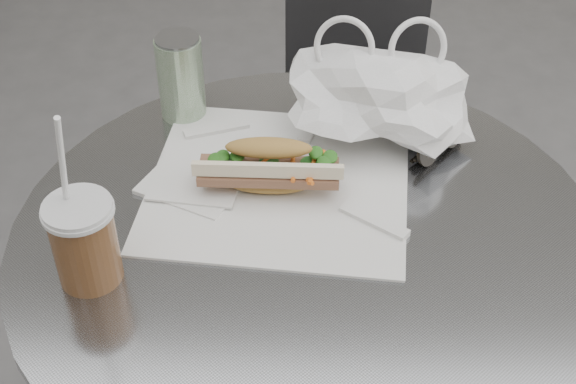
{
  "coord_description": "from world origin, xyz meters",
  "views": [
    {
      "loc": [
        -0.0,
        -0.54,
        1.44
      ],
      "look_at": [
        -0.03,
        0.22,
        0.79
      ],
      "focal_mm": 50.0,
      "sensor_mm": 36.0,
      "label": 1
    }
  ],
  "objects_px": {
    "sunglasses": "(439,142)",
    "drink_can": "(181,77)",
    "banh_mi": "(269,167)",
    "iced_coffee": "(84,240)",
    "chair_far": "(348,161)",
    "cafe_table": "(305,365)"
  },
  "relations": [
    {
      "from": "chair_far",
      "to": "drink_can",
      "type": "relative_size",
      "value": 5.66
    },
    {
      "from": "chair_far",
      "to": "sunglasses",
      "type": "bearing_deg",
      "value": 104.53
    },
    {
      "from": "drink_can",
      "to": "iced_coffee",
      "type": "bearing_deg",
      "value": -100.97
    },
    {
      "from": "cafe_table",
      "to": "banh_mi",
      "type": "bearing_deg",
      "value": 124.42
    },
    {
      "from": "cafe_table",
      "to": "sunglasses",
      "type": "height_order",
      "value": "sunglasses"
    },
    {
      "from": "iced_coffee",
      "to": "cafe_table",
      "type": "bearing_deg",
      "value": 18.45
    },
    {
      "from": "cafe_table",
      "to": "iced_coffee",
      "type": "distance_m",
      "value": 0.43
    },
    {
      "from": "iced_coffee",
      "to": "drink_can",
      "type": "relative_size",
      "value": 1.85
    },
    {
      "from": "cafe_table",
      "to": "sunglasses",
      "type": "xyz_separation_m",
      "value": [
        0.18,
        0.17,
        0.29
      ]
    },
    {
      "from": "cafe_table",
      "to": "drink_can",
      "type": "xyz_separation_m",
      "value": [
        -0.19,
        0.26,
        0.34
      ]
    },
    {
      "from": "cafe_table",
      "to": "banh_mi",
      "type": "xyz_separation_m",
      "value": [
        -0.05,
        0.08,
        0.31
      ]
    },
    {
      "from": "drink_can",
      "to": "cafe_table",
      "type": "bearing_deg",
      "value": -53.09
    },
    {
      "from": "chair_far",
      "to": "sunglasses",
      "type": "distance_m",
      "value": 0.66
    },
    {
      "from": "sunglasses",
      "to": "drink_can",
      "type": "xyz_separation_m",
      "value": [
        -0.37,
        0.09,
        0.05
      ]
    },
    {
      "from": "banh_mi",
      "to": "iced_coffee",
      "type": "relative_size",
      "value": 0.96
    },
    {
      "from": "chair_far",
      "to": "drink_can",
      "type": "bearing_deg",
      "value": 59.65
    },
    {
      "from": "iced_coffee",
      "to": "sunglasses",
      "type": "height_order",
      "value": "iced_coffee"
    },
    {
      "from": "sunglasses",
      "to": "iced_coffee",
      "type": "bearing_deg",
      "value": 161.45
    },
    {
      "from": "cafe_table",
      "to": "banh_mi",
      "type": "height_order",
      "value": "banh_mi"
    },
    {
      "from": "iced_coffee",
      "to": "drink_can",
      "type": "xyz_separation_m",
      "value": [
        0.07,
        0.34,
        0.01
      ]
    },
    {
      "from": "banh_mi",
      "to": "sunglasses",
      "type": "distance_m",
      "value": 0.25
    },
    {
      "from": "drink_can",
      "to": "chair_far",
      "type": "bearing_deg",
      "value": 55.92
    }
  ]
}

